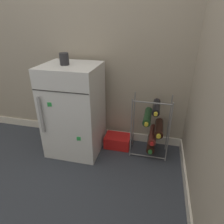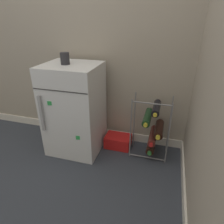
% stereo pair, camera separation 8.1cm
% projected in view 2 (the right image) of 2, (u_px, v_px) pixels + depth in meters
% --- Properties ---
extents(ground_plane, '(14.00, 14.00, 0.00)m').
position_uv_depth(ground_plane, '(82.00, 175.00, 1.76)').
color(ground_plane, '#333842').
extents(wall_back, '(6.72, 0.07, 2.50)m').
position_uv_depth(wall_back, '(104.00, 19.00, 1.82)').
color(wall_back, '#9E9384').
rests_on(wall_back, ground_plane).
extents(mini_fridge, '(0.51, 0.49, 0.88)m').
position_uv_depth(mini_fridge, '(75.00, 109.00, 1.95)').
color(mini_fridge, silver).
rests_on(mini_fridge, ground_plane).
extents(wine_rack, '(0.36, 0.32, 0.61)m').
position_uv_depth(wine_rack, '(153.00, 128.00, 1.89)').
color(wine_rack, slate).
rests_on(wine_rack, ground_plane).
extents(soda_box, '(0.26, 0.18, 0.13)m').
position_uv_depth(soda_box, '(118.00, 141.00, 2.12)').
color(soda_box, red).
rests_on(soda_box, ground_plane).
extents(fridge_top_cup, '(0.08, 0.08, 0.10)m').
position_uv_depth(fridge_top_cup, '(65.00, 58.00, 1.73)').
color(fridge_top_cup, '#28282D').
rests_on(fridge_top_cup, mini_fridge).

